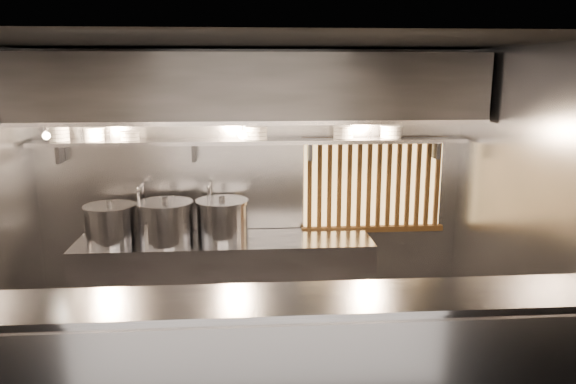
{
  "coord_description": "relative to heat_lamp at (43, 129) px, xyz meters",
  "views": [
    {
      "loc": [
        -0.08,
        -4.39,
        2.6
      ],
      "look_at": [
        0.3,
        0.55,
        1.51
      ],
      "focal_mm": 35.0,
      "sensor_mm": 36.0,
      "label": 1
    }
  ],
  "objects": [
    {
      "name": "faucet_left",
      "position": [
        0.75,
        0.52,
        -0.76
      ],
      "size": [
        0.04,
        0.3,
        0.5
      ],
      "color": "silver",
      "rests_on": "wall_back"
    },
    {
      "name": "stock_pot_left",
      "position": [
        0.47,
        0.26,
        -0.97
      ],
      "size": [
        0.66,
        0.66,
        0.43
      ],
      "rotation": [
        0.0,
        0.0,
        0.34
      ],
      "color": "#9A9A9F",
      "rests_on": "cooking_bench"
    },
    {
      "name": "stock_pot_right",
      "position": [
        1.02,
        0.23,
        -0.96
      ],
      "size": [
        0.74,
        0.74,
        0.46
      ],
      "rotation": [
        0.0,
        0.0,
        0.42
      ],
      "color": "#9A9A9F",
      "rests_on": "cooking_bench"
    },
    {
      "name": "exhaust_hood",
      "position": [
        1.9,
        0.25,
        0.36
      ],
      "size": [
        4.4,
        0.81,
        0.65
      ],
      "color": "#2D2D30",
      "rests_on": "ceiling"
    },
    {
      "name": "bowl_stack_0",
      "position": [
        -0.02,
        0.47,
        -0.08
      ],
      "size": [
        0.21,
        0.21,
        0.17
      ],
      "color": "silver",
      "rests_on": "bowl_shelf"
    },
    {
      "name": "bowl_stack_3",
      "position": [
        1.94,
        0.47,
        -0.1
      ],
      "size": [
        0.24,
        0.24,
        0.13
      ],
      "color": "silver",
      "rests_on": "bowl_shelf"
    },
    {
      "name": "wall_back",
      "position": [
        1.9,
        0.65,
        -0.67
      ],
      "size": [
        4.5,
        0.0,
        4.5
      ],
      "primitive_type": "plane",
      "rotation": [
        1.57,
        0.0,
        0.0
      ],
      "color": "gray",
      "rests_on": "floor"
    },
    {
      "name": "cooking_bench",
      "position": [
        1.6,
        0.28,
        -1.62
      ],
      "size": [
        3.0,
        0.7,
        0.9
      ],
      "primitive_type": "cube",
      "color": "#9A9A9F",
      "rests_on": "floor"
    },
    {
      "name": "faucet_right",
      "position": [
        1.45,
        0.52,
        -0.76
      ],
      "size": [
        0.04,
        0.3,
        0.5
      ],
      "color": "silver",
      "rests_on": "wall_back"
    },
    {
      "name": "pendant_bulb",
      "position": [
        1.8,
        0.35,
        -0.11
      ],
      "size": [
        0.09,
        0.09,
        0.19
      ],
      "color": "#2D2D30",
      "rests_on": "exhaust_hood"
    },
    {
      "name": "bowl_stack_4",
      "position": [
        2.83,
        0.47,
        -0.1
      ],
      "size": [
        0.22,
        0.22,
        0.13
      ],
      "color": "silver",
      "rests_on": "bowl_shelf"
    },
    {
      "name": "serving_counter",
      "position": [
        1.9,
        -1.81,
        -1.5
      ],
      "size": [
        4.5,
        0.56,
        1.13
      ],
      "color": "#9A9A9F",
      "rests_on": "floor"
    },
    {
      "name": "ceiling",
      "position": [
        1.9,
        -0.85,
        0.73
      ],
      "size": [
        4.5,
        4.5,
        0.0
      ],
      "primitive_type": "plane",
      "rotation": [
        3.14,
        0.0,
        0.0
      ],
      "color": "black",
      "rests_on": "wall_back"
    },
    {
      "name": "heat_lamp",
      "position": [
        0.0,
        0.0,
        0.0
      ],
      "size": [
        0.25,
        0.35,
        0.2
      ],
      "color": "#9A9A9F",
      "rests_on": "exhaust_hood"
    },
    {
      "name": "stock_pot_mid",
      "position": [
        1.58,
        0.33,
        -0.96
      ],
      "size": [
        0.65,
        0.65,
        0.44
      ],
      "rotation": [
        0.0,
        0.0,
        0.23
      ],
      "color": "#9A9A9F",
      "rests_on": "cooking_bench"
    },
    {
      "name": "bowl_stack_2",
      "position": [
        0.67,
        0.47,
        -0.12
      ],
      "size": [
        0.2,
        0.2,
        0.09
      ],
      "color": "silver",
      "rests_on": "bowl_shelf"
    },
    {
      "name": "bowl_stack_1",
      "position": [
        0.32,
        0.47,
        -0.1
      ],
      "size": [
        0.21,
        0.21,
        0.13
      ],
      "color": "silver",
      "rests_on": "bowl_shelf"
    },
    {
      "name": "wood_screen",
      "position": [
        3.2,
        0.6,
        -0.69
      ],
      "size": [
        1.56,
        0.09,
        1.04
      ],
      "color": "#FFC772",
      "rests_on": "wall_back"
    },
    {
      "name": "bowl_shelf",
      "position": [
        1.9,
        0.47,
        -0.19
      ],
      "size": [
        4.4,
        0.34,
        0.04
      ],
      "primitive_type": "cube",
      "color": "#9A9A9F",
      "rests_on": "wall_back"
    },
    {
      "name": "wall_right",
      "position": [
        4.15,
        -0.85,
        -0.67
      ],
      "size": [
        0.0,
        3.0,
        3.0
      ],
      "primitive_type": "plane",
      "rotation": [
        1.57,
        0.0,
        -1.57
      ],
      "color": "gray",
      "rests_on": "floor"
    },
    {
      "name": "bowl_stack_5",
      "position": [
        3.33,
        0.47,
        -0.1
      ],
      "size": [
        0.23,
        0.23,
        0.13
      ],
      "color": "silver",
      "rests_on": "bowl_shelf"
    },
    {
      "name": "floor",
      "position": [
        1.9,
        -0.85,
        -2.07
      ],
      "size": [
        4.5,
        4.5,
        0.0
      ],
      "primitive_type": "plane",
      "color": "black",
      "rests_on": "ground"
    }
  ]
}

